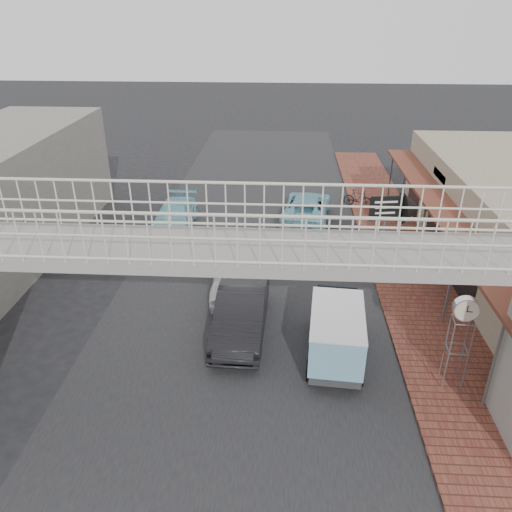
# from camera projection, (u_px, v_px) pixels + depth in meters

# --- Properties ---
(ground) EXTENTS (120.00, 120.00, 0.00)m
(ground) POSITION_uv_depth(u_px,v_px,m) (241.00, 335.00, 16.72)
(ground) COLOR black
(ground) RESTS_ON ground
(road_strip) EXTENTS (10.00, 60.00, 0.01)m
(road_strip) POSITION_uv_depth(u_px,v_px,m) (241.00, 335.00, 16.71)
(road_strip) COLOR black
(road_strip) RESTS_ON ground
(sidewalk) EXTENTS (3.00, 40.00, 0.10)m
(sidewalk) POSITION_uv_depth(u_px,v_px,m) (417.00, 293.00, 19.03)
(sidewalk) COLOR brown
(sidewalk) RESTS_ON ground
(footbridge) EXTENTS (16.40, 2.40, 6.34)m
(footbridge) POSITION_uv_depth(u_px,v_px,m) (224.00, 324.00, 11.72)
(footbridge) COLOR gray
(footbridge) RESTS_ON ground
(white_hatchback) EXTENTS (1.88, 4.26, 1.43)m
(white_hatchback) POSITION_uv_depth(u_px,v_px,m) (234.00, 274.00, 19.01)
(white_hatchback) COLOR white
(white_hatchback) RESTS_ON ground
(dark_sedan) EXTENTS (1.72, 4.63, 1.51)m
(dark_sedan) POSITION_uv_depth(u_px,v_px,m) (241.00, 312.00, 16.57)
(dark_sedan) COLOR black
(dark_sedan) RESTS_ON ground
(angkot_curb) EXTENTS (2.82, 5.02, 1.32)m
(angkot_curb) POSITION_uv_depth(u_px,v_px,m) (307.00, 207.00, 25.38)
(angkot_curb) COLOR #70B3C3
(angkot_curb) RESTS_ON ground
(angkot_far) EXTENTS (1.82, 4.38, 1.27)m
(angkot_far) POSITION_uv_depth(u_px,v_px,m) (175.00, 216.00, 24.42)
(angkot_far) COLOR #6FB3C1
(angkot_far) RESTS_ON ground
(angkot_van) EXTENTS (1.91, 3.70, 1.75)m
(angkot_van) POSITION_uv_depth(u_px,v_px,m) (337.00, 327.00, 15.17)
(angkot_van) COLOR black
(angkot_van) RESTS_ON ground
(motorcycle_near) EXTENTS (1.63, 0.60, 0.85)m
(motorcycle_near) POSITION_uv_depth(u_px,v_px,m) (420.00, 249.00, 21.38)
(motorcycle_near) COLOR black
(motorcycle_near) RESTS_ON sidewalk
(motorcycle_far) EXTENTS (1.59, 0.93, 0.92)m
(motorcycle_far) POSITION_uv_depth(u_px,v_px,m) (358.00, 198.00, 26.84)
(motorcycle_far) COLOR black
(motorcycle_far) RESTS_ON sidewalk
(street_clock) EXTENTS (0.72, 0.60, 2.87)m
(street_clock) POSITION_uv_depth(u_px,v_px,m) (465.00, 313.00, 13.41)
(street_clock) COLOR #59595B
(street_clock) RESTS_ON sidewalk
(arrow_sign) EXTENTS (2.02, 1.31, 3.40)m
(arrow_sign) POSITION_uv_depth(u_px,v_px,m) (408.00, 209.00, 19.22)
(arrow_sign) COLOR #59595B
(arrow_sign) RESTS_ON sidewalk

